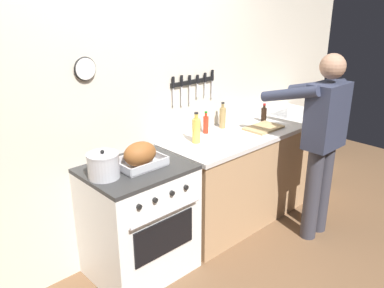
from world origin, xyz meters
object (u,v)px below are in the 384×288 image
at_px(cutting_board, 263,128).
at_px(bottle_hot_sauce, 206,124).
at_px(stove, 139,220).
at_px(roasting_pan, 140,155).
at_px(person_cook, 322,136).
at_px(bottle_cooking_oil, 196,130).
at_px(bottle_vinegar, 223,117).
at_px(stock_pot, 103,166).
at_px(bottle_soy_sauce, 264,114).

height_order(cutting_board, bottle_hot_sauce, bottle_hot_sauce).
distance_m(stove, roasting_pan, 0.54).
bearing_deg(cutting_board, person_cook, -83.51).
distance_m(bottle_cooking_oil, bottle_vinegar, 0.49).
height_order(person_cook, bottle_vinegar, person_cook).
height_order(stock_pot, bottle_hot_sauce, bottle_hot_sauce).
relative_size(person_cook, stock_pot, 7.45).
height_order(stove, bottle_soy_sauce, bottle_soy_sauce).
height_order(roasting_pan, bottle_cooking_oil, bottle_cooking_oil).
relative_size(stove, roasting_pan, 2.56).
height_order(roasting_pan, bottle_hot_sauce, bottle_hot_sauce).
xyz_separation_m(roasting_pan, bottle_vinegar, (1.13, 0.22, 0.02)).
xyz_separation_m(person_cook, cutting_board, (-0.06, 0.57, -0.04)).
bearing_deg(stove, person_cook, -23.60).
xyz_separation_m(bottle_soy_sauce, bottle_vinegar, (-0.45, 0.15, 0.03)).
distance_m(roasting_pan, bottle_hot_sauce, 0.92).
xyz_separation_m(cutting_board, bottle_cooking_oil, (-0.73, 0.16, 0.10)).
relative_size(roasting_pan, bottle_hot_sauce, 1.70).
xyz_separation_m(bottle_soy_sauce, bottle_cooking_oil, (-0.92, 0.02, 0.04)).
bearing_deg(bottle_soy_sauce, bottle_hot_sauce, 168.11).
height_order(stove, bottle_hot_sauce, bottle_hot_sauce).
relative_size(bottle_cooking_oil, bottle_hot_sauce, 1.31).
relative_size(person_cook, bottle_vinegar, 6.56).
bearing_deg(person_cook, roasting_pan, 57.04).
relative_size(bottle_cooking_oil, bottle_vinegar, 1.07).
xyz_separation_m(bottle_soy_sauce, bottle_hot_sauce, (-0.68, 0.14, 0.01)).
xyz_separation_m(roasting_pan, bottle_soy_sauce, (1.58, 0.07, -0.01)).
bearing_deg(cutting_board, bottle_cooking_oil, 167.45).
bearing_deg(stove, bottle_vinegar, 10.21).
relative_size(bottle_soy_sauce, bottle_vinegar, 0.74).
distance_m(stove, bottle_cooking_oil, 0.90).
bearing_deg(stock_pot, bottle_hot_sauce, 9.40).
distance_m(person_cook, cutting_board, 0.58).
relative_size(roasting_pan, stock_pot, 1.58).
height_order(stock_pot, bottle_vinegar, bottle_vinegar).
distance_m(roasting_pan, bottle_cooking_oil, 0.66).
distance_m(person_cook, stock_pot, 1.87).
bearing_deg(bottle_cooking_oil, stove, -173.27).
height_order(roasting_pan, stock_pot, stock_pot).
bearing_deg(bottle_soy_sauce, stock_pot, -178.33).
bearing_deg(roasting_pan, bottle_vinegar, 10.94).
bearing_deg(person_cook, bottle_vinegar, 11.75).
bearing_deg(bottle_cooking_oil, stock_pot, -175.59).
bearing_deg(person_cook, bottle_soy_sauce, -19.00).
bearing_deg(person_cook, stove, 57.27).
relative_size(bottle_soy_sauce, bottle_hot_sauce, 0.90).
bearing_deg(stock_pot, bottle_vinegar, 8.04).
bearing_deg(bottle_hot_sauce, person_cook, -57.01).
relative_size(bottle_vinegar, bottle_hot_sauce, 1.22).
height_order(stove, person_cook, person_cook).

